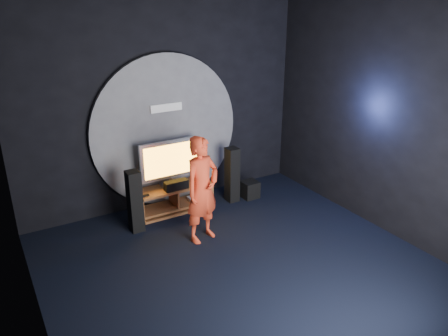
{
  "coord_description": "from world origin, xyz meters",
  "views": [
    {
      "loc": [
        -2.73,
        -4.14,
        3.46
      ],
      "look_at": [
        0.31,
        1.05,
        1.05
      ],
      "focal_mm": 35.0,
      "sensor_mm": 36.0,
      "label": 1
    }
  ],
  "objects_px": {
    "tower_speaker_left": "(135,201)",
    "player": "(202,190)",
    "tv": "(171,161)",
    "subwoofer": "(250,189)",
    "media_console": "(174,200)",
    "tower_speaker_right": "(232,175)"
  },
  "relations": [
    {
      "from": "tower_speaker_left",
      "to": "subwoofer",
      "type": "distance_m",
      "value": 2.21
    },
    {
      "from": "tv",
      "to": "player",
      "type": "distance_m",
      "value": 1.12
    },
    {
      "from": "media_console",
      "to": "subwoofer",
      "type": "height_order",
      "value": "media_console"
    },
    {
      "from": "player",
      "to": "tower_speaker_right",
      "type": "bearing_deg",
      "value": 24.05
    },
    {
      "from": "tower_speaker_left",
      "to": "tower_speaker_right",
      "type": "relative_size",
      "value": 1.0
    },
    {
      "from": "media_console",
      "to": "tower_speaker_left",
      "type": "relative_size",
      "value": 1.31
    },
    {
      "from": "tv",
      "to": "tower_speaker_left",
      "type": "xyz_separation_m",
      "value": [
        -0.78,
        -0.37,
        -0.39
      ]
    },
    {
      "from": "tower_speaker_right",
      "to": "tv",
      "type": "bearing_deg",
      "value": 168.08
    },
    {
      "from": "tower_speaker_left",
      "to": "player",
      "type": "relative_size",
      "value": 0.61
    },
    {
      "from": "media_console",
      "to": "tv",
      "type": "xyz_separation_m",
      "value": [
        -0.01,
        0.07,
        0.69
      ]
    },
    {
      "from": "media_console",
      "to": "tv",
      "type": "distance_m",
      "value": 0.69
    },
    {
      "from": "tv",
      "to": "subwoofer",
      "type": "xyz_separation_m",
      "value": [
        1.41,
        -0.28,
        -0.73
      ]
    },
    {
      "from": "player",
      "to": "media_console",
      "type": "bearing_deg",
      "value": 73.58
    },
    {
      "from": "tower_speaker_left",
      "to": "player",
      "type": "distance_m",
      "value": 1.12
    },
    {
      "from": "media_console",
      "to": "tower_speaker_left",
      "type": "bearing_deg",
      "value": -158.82
    },
    {
      "from": "tower_speaker_left",
      "to": "tv",
      "type": "bearing_deg",
      "value": 25.52
    },
    {
      "from": "subwoofer",
      "to": "media_console",
      "type": "bearing_deg",
      "value": 171.38
    },
    {
      "from": "tower_speaker_right",
      "to": "subwoofer",
      "type": "distance_m",
      "value": 0.49
    },
    {
      "from": "media_console",
      "to": "tower_speaker_right",
      "type": "relative_size",
      "value": 1.31
    },
    {
      "from": "tower_speaker_left",
      "to": "player",
      "type": "bearing_deg",
      "value": -43.6
    },
    {
      "from": "tower_speaker_left",
      "to": "tower_speaker_right",
      "type": "xyz_separation_m",
      "value": [
        1.84,
        0.15,
        0.0
      ]
    },
    {
      "from": "media_console",
      "to": "subwoofer",
      "type": "distance_m",
      "value": 1.41
    }
  ]
}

